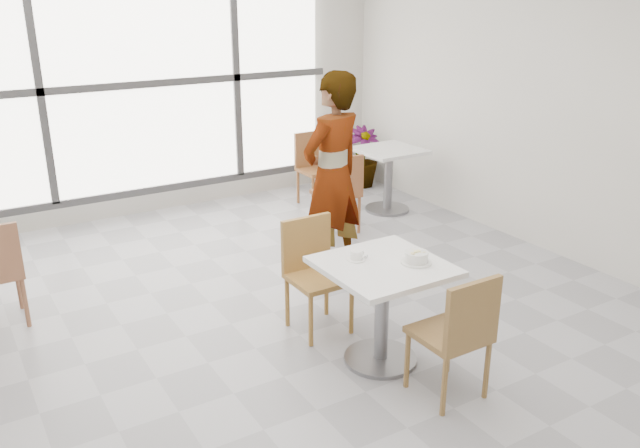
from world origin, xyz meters
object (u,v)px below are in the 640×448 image
person (332,176)px  plant_right (362,157)px  chair_near (459,330)px  bg_chair_right_far (315,163)px  chair_far (313,267)px  main_table (382,294)px  coffee_cup (357,256)px  oatmeal_bowl (416,257)px  bg_chair_right_near (340,189)px  bg_table_right (388,171)px

person → plant_right: 2.91m
chair_near → bg_chair_right_far: (1.34, 3.97, 0.00)m
person → chair_far: bearing=34.3°
chair_near → plant_right: bearing=-117.8°
main_table → person: person is taller
coffee_cup → main_table: bearing=-52.4°
chair_near → oatmeal_bowl: size_ratio=4.14×
chair_far → bg_chair_right_near: same height
main_table → chair_far: (-0.14, 0.70, -0.02)m
main_table → oatmeal_bowl: bearing=-27.7°
person → bg_chair_right_near: 1.11m
oatmeal_bowl → main_table: bearing=152.3°
main_table → person: bearing=70.2°
coffee_cup → person: person is taller
coffee_cup → bg_chair_right_far: (1.59, 3.20, -0.28)m
chair_near → chair_far: size_ratio=1.00×
oatmeal_bowl → bg_table_right: oatmeal_bowl is taller
bg_chair_right_far → plant_right: bearing=18.5°
chair_near → chair_far: bearing=-78.4°
main_table → plant_right: size_ratio=1.01×
person → bg_table_right: size_ratio=2.47×
oatmeal_bowl → bg_chair_right_far: size_ratio=0.24×
bg_chair_right_far → plant_right: (0.91, 0.31, -0.10)m
oatmeal_bowl → bg_table_right: (1.87, 2.76, -0.31)m
person → main_table: bearing=55.0°
chair_near → chair_far: same height
oatmeal_bowl → bg_chair_right_far: bearing=69.8°
plant_right → bg_chair_right_far: bearing=-161.5°
chair_far → bg_chair_right_far: same height
person → plant_right: (1.85, 2.18, -0.53)m
chair_far → coffee_cup: 0.61m
main_table → bg_chair_right_near: 2.57m
main_table → bg_chair_right_far: bearing=66.3°
bg_chair_right_far → bg_table_right: bearing=-49.7°
chair_near → bg_table_right: size_ratio=1.16×
chair_far → bg_table_right: size_ratio=1.16×
chair_near → bg_chair_right_near: (1.02, 2.92, 0.00)m
coffee_cup → plant_right: (2.50, 3.51, -0.38)m
bg_chair_right_near → bg_table_right: bearing=-158.5°
main_table → plant_right: bearing=56.9°
chair_near → chair_far: (-0.27, 1.31, 0.00)m
chair_near → bg_table_right: (1.93, 3.27, -0.01)m
coffee_cup → person: bearing=63.9°
bg_table_right → person: bearing=-142.5°
main_table → bg_table_right: same height
chair_far → person: bearing=49.5°
oatmeal_bowl → chair_near: bearing=-97.2°
chair_far → bg_table_right: bearing=41.7°
chair_far → bg_chair_right_far: bearing=58.8°
chair_far → bg_table_right: (2.20, 1.96, -0.01)m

